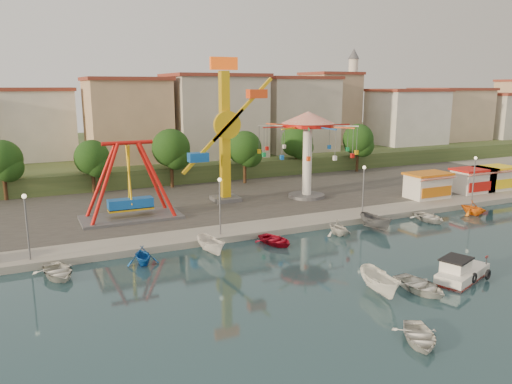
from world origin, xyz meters
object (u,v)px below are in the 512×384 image
pirate_ship_ride (129,182)px  cabin_motorboat (461,273)px  wave_swinger (308,135)px  skiff (380,283)px  rowboat_a (421,286)px  kamikaze_tower (229,135)px

pirate_ship_ride → cabin_motorboat: pirate_ship_ride is taller
wave_swinger → skiff: 28.60m
pirate_ship_ride → cabin_motorboat: size_ratio=1.78×
skiff → pirate_ship_ride: bearing=124.4°
cabin_motorboat → rowboat_a: size_ratio=1.35×
kamikaze_tower → rowboat_a: (2.37, -28.98, -8.02)m
pirate_ship_ride → wave_swinger: size_ratio=0.86×
wave_swinger → skiff: (-9.73, -25.87, -7.36)m
rowboat_a → skiff: size_ratio=0.96×
pirate_ship_ride → skiff: size_ratio=2.30×
kamikaze_tower → wave_swinger: bearing=-13.9°
wave_swinger → rowboat_a: size_ratio=2.79×
wave_swinger → cabin_motorboat: bearing=-95.6°
kamikaze_tower → wave_swinger: size_ratio=1.42×
cabin_motorboat → rowboat_a: (-4.28, -0.43, -0.06)m
pirate_ship_ride → wave_swinger: (21.39, 0.83, 3.80)m
pirate_ship_ride → rowboat_a: (14.54, -25.87, -3.96)m
wave_swinger → cabin_motorboat: (-2.57, -26.27, -7.70)m
pirate_ship_ride → wave_swinger: 21.74m
rowboat_a → wave_swinger: bearing=73.2°
kamikaze_tower → cabin_motorboat: bearing=-76.9°
pirate_ship_ride → skiff: bearing=-65.0°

